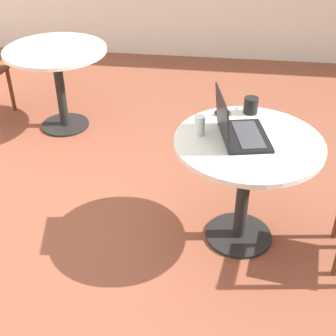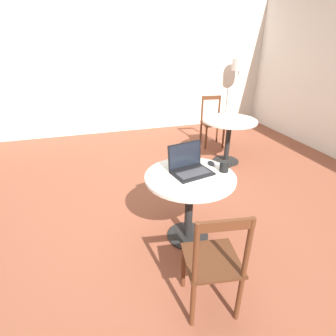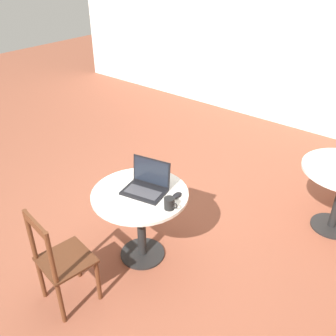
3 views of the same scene
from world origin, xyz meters
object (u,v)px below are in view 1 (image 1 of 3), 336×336
object	(u,v)px
cafe_table_near	(246,163)
mug	(251,105)
laptop	(238,130)
drinking_glass	(199,125)
mouse	(223,113)
cafe_table_mid	(57,66)

from	to	relation	value
cafe_table_near	mug	size ratio (longest dim) A/B	6.63
laptop	drinking_glass	distance (m)	0.21
laptop	mouse	world-z (taller)	laptop
mouse	cafe_table_mid	bearing A→B (deg)	54.94
cafe_table_near	laptop	distance (m)	0.21
mug	cafe_table_mid	bearing A→B (deg)	59.39
cafe_table_near	mug	xyz separation A→B (m)	(0.34, -0.01, 0.20)
drinking_glass	laptop	bearing A→B (deg)	-93.73
laptop	mouse	xyz separation A→B (m)	(0.26, 0.09, -0.04)
cafe_table_mid	drinking_glass	bearing A→B (deg)	-134.06
cafe_table_near	cafe_table_mid	world-z (taller)	same
cafe_table_near	mouse	distance (m)	0.36
mouse	mug	world-z (taller)	mug
cafe_table_mid	laptop	distance (m)	1.93
cafe_table_mid	drinking_glass	xyz separation A→B (m)	(-1.22, -1.26, 0.20)
cafe_table_near	laptop	xyz separation A→B (m)	(0.02, 0.07, 0.20)
cafe_table_mid	mug	xyz separation A→B (m)	(-0.92, -1.55, 0.20)
cafe_table_mid	mouse	size ratio (longest dim) A/B	8.36
cafe_table_near	mug	world-z (taller)	mug
drinking_glass	cafe_table_mid	bearing A→B (deg)	45.94
mug	laptop	bearing A→B (deg)	166.26
cafe_table_near	cafe_table_mid	bearing A→B (deg)	50.87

